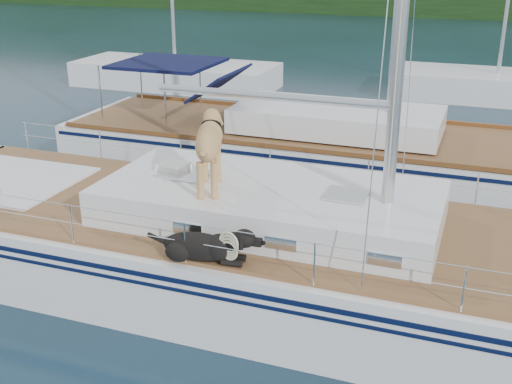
% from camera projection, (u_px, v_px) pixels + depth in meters
% --- Properties ---
extents(ground, '(120.00, 120.00, 0.00)m').
position_uv_depth(ground, '(224.00, 281.00, 10.77)').
color(ground, black).
rests_on(ground, ground).
extents(shore_bank, '(92.00, 1.00, 1.20)m').
position_uv_depth(shore_bank, '(450.00, 8.00, 50.99)').
color(shore_bank, '#595147').
rests_on(shore_bank, ground).
extents(main_sailboat, '(12.00, 3.85, 14.01)m').
position_uv_depth(main_sailboat, '(228.00, 245.00, 10.48)').
color(main_sailboat, silver).
rests_on(main_sailboat, ground).
extents(neighbor_sailboat, '(11.00, 3.50, 13.30)m').
position_uv_depth(neighbor_sailboat, '(292.00, 148.00, 15.72)').
color(neighbor_sailboat, silver).
rests_on(neighbor_sailboat, ground).
extents(bg_boat_west, '(8.00, 3.00, 11.65)m').
position_uv_depth(bg_boat_west, '(176.00, 75.00, 25.44)').
color(bg_boat_west, silver).
rests_on(bg_boat_west, ground).
extents(bg_boat_center, '(7.20, 3.00, 11.65)m').
position_uv_depth(bg_boat_center, '(496.00, 87.00, 23.32)').
color(bg_boat_center, silver).
rests_on(bg_boat_center, ground).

